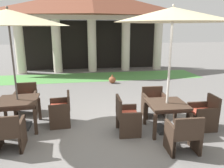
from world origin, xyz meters
TOP-DOWN VIEW (x-y plane):
  - ground_plane at (0.00, 0.00)m, footprint 60.00×60.00m
  - background_pavilion at (0.00, 7.79)m, footprint 8.98×2.49m
  - lawn_strip at (0.00, 6.13)m, footprint 10.78×2.12m
  - patio_table_near_foreground at (-2.35, 0.61)m, footprint 0.98×0.98m
  - patio_umbrella_near_foreground at (-2.35, 0.61)m, footprint 2.69×2.69m
  - patio_chair_near_foreground_north at (-2.40, 1.63)m, footprint 0.64×0.54m
  - patio_chair_near_foreground_east at (-1.33, 0.66)m, footprint 0.54×0.63m
  - patio_chair_near_foreground_south at (-2.30, -0.41)m, footprint 0.58×0.61m
  - patio_table_mid_left at (1.20, -0.11)m, footprint 0.92×0.92m
  - patio_umbrella_mid_left at (1.20, -0.11)m, footprint 2.57×2.57m
  - patio_chair_mid_left_north at (1.24, 0.86)m, footprint 0.64×0.54m
  - patio_chair_mid_left_east at (2.17, -0.15)m, footprint 0.60×0.56m
  - patio_chair_mid_left_west at (0.23, -0.07)m, footprint 0.54×0.63m
  - patio_chair_mid_left_south at (1.17, -1.08)m, footprint 0.63×0.52m
  - terracotta_urn at (0.67, 4.73)m, footprint 0.32×0.32m

SIDE VIEW (x-z plane):
  - ground_plane at x=0.00m, z-range 0.00..0.00m
  - lawn_strip at x=0.00m, z-range 0.00..0.01m
  - terracotta_urn at x=0.67m, z-range -0.04..0.35m
  - patio_chair_near_foreground_south at x=-2.30m, z-range -0.03..0.79m
  - patio_chair_mid_left_east at x=2.17m, z-range -0.04..0.81m
  - patio_chair_mid_left_north at x=1.24m, z-range -0.01..0.79m
  - patio_chair_mid_left_south at x=1.17m, z-range -0.02..0.80m
  - patio_chair_mid_left_west at x=0.23m, z-range -0.04..0.85m
  - patio_chair_near_foreground_east at x=-1.33m, z-range -0.01..0.83m
  - patio_chair_near_foreground_north at x=-2.40m, z-range -0.02..0.85m
  - patio_table_mid_left at x=1.20m, z-range 0.26..0.97m
  - patio_table_near_foreground at x=-2.35m, z-range 0.27..1.03m
  - patio_umbrella_near_foreground at x=-2.35m, z-range 1.20..4.11m
  - patio_umbrella_mid_left at x=1.20m, z-range 1.22..4.16m
  - background_pavilion at x=0.00m, z-range 1.08..5.51m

